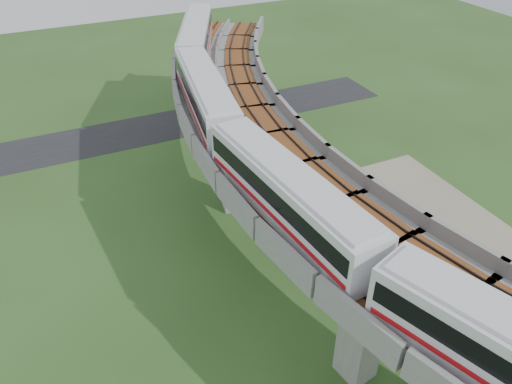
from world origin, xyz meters
The scene contains 15 objects.
ground centered at (0.00, 0.00, 0.00)m, with size 160.00×160.00×0.00m, color #2F4C1E.
dirt_lot centered at (14.00, -2.00, 0.02)m, with size 18.00×26.00×0.04m, color #7F765C.
asphalt_road centered at (0.00, 30.00, 0.01)m, with size 60.00×8.00×0.03m, color #232326.
viaduct centered at (3.84, 0.00, 9.05)m, with size 19.58×73.98×11.40m.
metro_train centered at (0.37, 1.49, 12.31)m, with size 11.29×61.32×3.64m.
fence centered at (9.75, 0.00, 0.75)m, with size 3.87×38.73×1.50m.
tree_0 centered at (10.62, 21.43, 2.65)m, with size 2.91×2.91×3.89m.
tree_1 centered at (8.66, 17.15, 1.81)m, with size 2.06×2.06×2.69m.
tree_2 centered at (6.92, 8.06, 1.91)m, with size 2.72×2.72×3.07m.
tree_3 centered at (6.55, 1.91, 2.16)m, with size 3.05×3.05×3.46m.
tree_4 centered at (6.90, -3.23, 1.76)m, with size 2.14×2.14×2.67m.
tree_5 centered at (7.51, -10.94, 1.87)m, with size 3.17×3.17×3.22m.
car_white centered at (8.49, -12.00, 0.62)m, with size 1.38×3.42×1.17m, color silver.
car_red centered at (13.05, -6.25, 0.61)m, with size 1.20×3.46×1.14m, color #9A240E.
car_dark centered at (11.70, 1.52, 0.72)m, with size 1.90×4.68×1.36m, color black.
Camera 1 is at (-13.96, -26.44, 29.12)m, focal length 35.00 mm.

